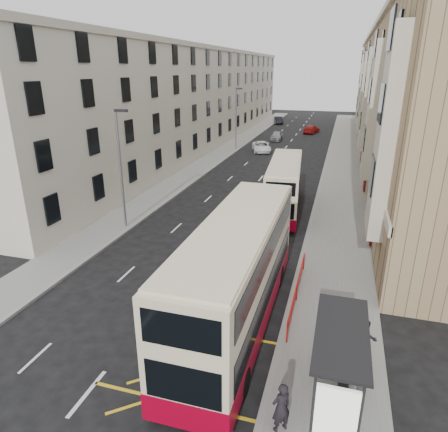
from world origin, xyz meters
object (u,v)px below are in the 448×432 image
(street_lamp_far, at_px, (236,115))
(car_red, at_px, (311,129))
(pedestrian_far, at_px, (330,316))
(car_silver, at_px, (277,136))
(double_decker_rear, at_px, (284,186))
(white_van, at_px, (262,147))
(bus_shelter, at_px, (344,360))
(street_lamp_near, at_px, (121,163))
(double_decker_front, at_px, (237,274))
(car_dark, at_px, (278,120))
(pedestrian_near, at_px, (281,407))
(pedestrian_mid, at_px, (365,341))

(street_lamp_far, distance_m, car_red, 20.50)
(pedestrian_far, bearing_deg, street_lamp_far, -65.21)
(car_silver, relative_size, car_red, 0.87)
(double_decker_rear, xyz_separation_m, white_van, (-6.38, 22.93, -1.38))
(bus_shelter, height_order, pedestrian_far, bus_shelter)
(double_decker_rear, bearing_deg, bus_shelter, -81.27)
(bus_shelter, relative_size, street_lamp_far, 0.53)
(car_silver, bearing_deg, white_van, -95.28)
(pedestrian_far, bearing_deg, street_lamp_near, -25.93)
(bus_shelter, height_order, double_decker_rear, double_decker_rear)
(double_decker_front, relative_size, car_dark, 2.87)
(pedestrian_far, relative_size, car_dark, 0.37)
(double_decker_front, relative_size, car_silver, 2.99)
(street_lamp_far, relative_size, pedestrian_near, 4.62)
(double_decker_front, height_order, pedestrian_mid, double_decker_front)
(street_lamp_far, xyz_separation_m, car_red, (8.65, 18.16, -3.96))
(double_decker_front, xyz_separation_m, car_dark, (-9.14, 67.59, -1.77))
(pedestrian_mid, relative_size, car_red, 0.38)
(bus_shelter, relative_size, double_decker_rear, 0.42)
(double_decker_rear, xyz_separation_m, car_dark, (-8.85, 52.15, -1.34))
(bus_shelter, height_order, pedestrian_near, bus_shelter)
(pedestrian_near, xyz_separation_m, white_van, (-9.37, 43.39, -0.35))
(double_decker_front, bearing_deg, bus_shelter, -40.08)
(car_dark, bearing_deg, white_van, -100.93)
(bus_shelter, distance_m, double_decker_front, 5.77)
(double_decker_rear, bearing_deg, pedestrian_mid, -76.56)
(double_decker_rear, height_order, white_van, double_decker_rear)
(double_decker_rear, height_order, car_silver, double_decker_rear)
(car_silver, xyz_separation_m, car_dark, (-2.94, 19.84, 0.01))
(double_decker_front, bearing_deg, pedestrian_near, -61.65)
(car_dark, bearing_deg, street_lamp_far, -108.05)
(bus_shelter, xyz_separation_m, double_decker_front, (-4.41, 3.71, 0.33))
(white_van, distance_m, car_silver, 9.38)
(white_van, distance_m, car_red, 19.13)
(pedestrian_near, distance_m, car_red, 62.01)
(double_decker_front, distance_m, double_decker_rear, 15.45)
(white_van, xyz_separation_m, car_dark, (-2.47, 29.21, 0.04))
(street_lamp_near, height_order, car_dark, street_lamp_near)
(street_lamp_far, relative_size, car_silver, 1.97)
(car_silver, bearing_deg, car_red, 60.97)
(double_decker_front, relative_size, double_decker_rear, 1.19)
(street_lamp_far, xyz_separation_m, pedestrian_far, (14.18, -38.32, -3.70))
(bus_shelter, xyz_separation_m, pedestrian_mid, (0.82, 2.67, -1.11))
(street_lamp_near, height_order, car_red, street_lamp_near)
(street_lamp_near, height_order, double_decker_front, street_lamp_near)
(street_lamp_near, relative_size, street_lamp_far, 1.00)
(bus_shelter, bearing_deg, car_silver, 101.64)
(street_lamp_near, distance_m, pedestrian_near, 19.22)
(street_lamp_near, bearing_deg, pedestrian_far, -30.41)
(street_lamp_near, relative_size, pedestrian_far, 5.10)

